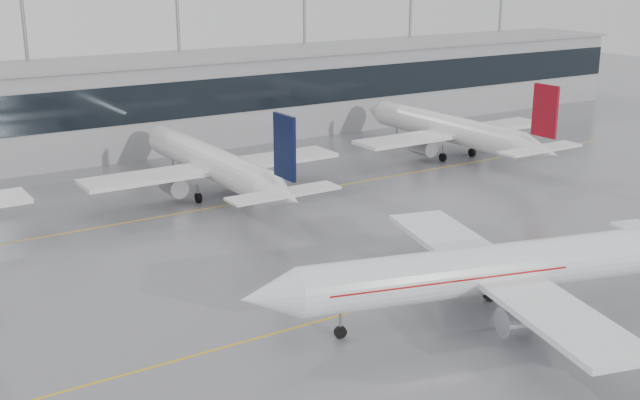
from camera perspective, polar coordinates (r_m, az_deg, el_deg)
ground at (r=63.38m, az=5.92°, el=-6.95°), size 320.00×320.00×0.00m
taxi_line_main at (r=63.38m, az=5.92°, el=-6.94°), size 120.00×0.25×0.01m
taxi_line_north at (r=87.32m, az=-6.40°, el=-0.31°), size 120.00×0.25×0.01m
terminal at (r=114.85m, az=-13.71°, el=6.46°), size 180.00×15.00×12.00m
terminal_glass at (r=107.58m, az=-12.41°, el=6.70°), size 180.00×0.20×5.00m
terminal_roof at (r=113.98m, az=-13.92°, el=9.53°), size 182.00×16.00×0.40m
light_masts at (r=119.52m, az=-14.93°, el=10.32°), size 156.40×1.00×22.60m
air_canada_jet at (r=59.91m, az=12.36°, el=-4.85°), size 36.52×29.82×11.68m
parked_jet_c at (r=89.55m, az=-7.53°, el=2.53°), size 29.64×36.96×11.72m
parked_jet_d at (r=108.70m, az=9.41°, el=4.93°), size 29.64×36.96×11.72m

